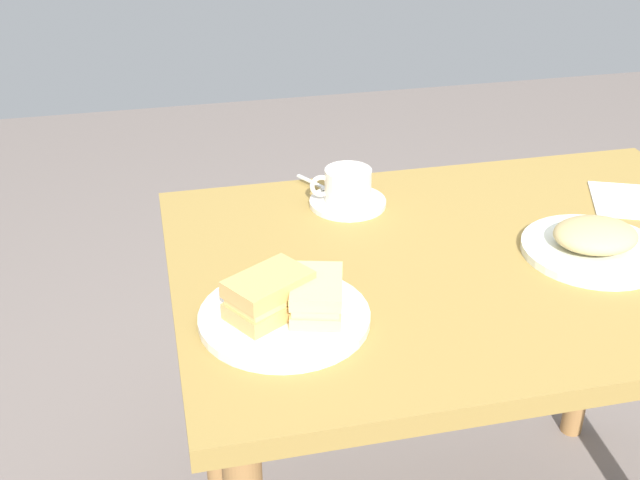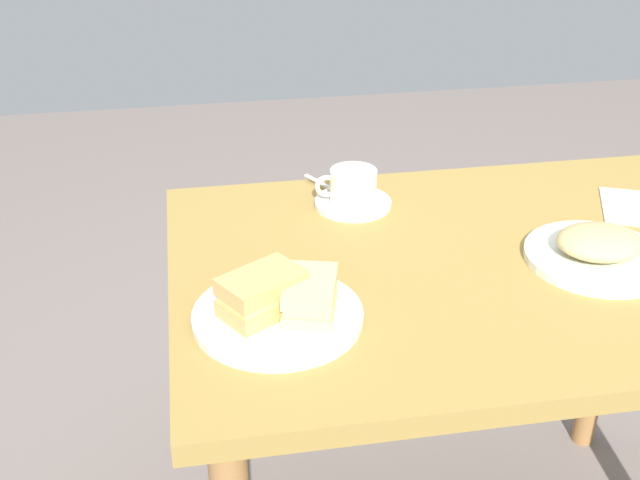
% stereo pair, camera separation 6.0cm
% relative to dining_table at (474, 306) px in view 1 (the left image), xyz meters
% --- Properties ---
extents(dining_table, '(1.03, 0.72, 0.74)m').
position_rel_dining_table_xyz_m(dining_table, '(0.00, 0.00, 0.00)').
color(dining_table, olive).
rests_on(dining_table, ground_plane).
extents(sandwich_plate, '(0.25, 0.25, 0.01)m').
position_rel_dining_table_xyz_m(sandwich_plate, '(0.36, 0.12, 0.11)').
color(sandwich_plate, silver).
rests_on(sandwich_plate, dining_table).
extents(sandwich_front, '(0.14, 0.13, 0.06)m').
position_rel_dining_table_xyz_m(sandwich_front, '(0.38, 0.12, 0.15)').
color(sandwich_front, tan).
rests_on(sandwich_front, sandwich_plate).
extents(sandwich_back, '(0.10, 0.13, 0.05)m').
position_rel_dining_table_xyz_m(sandwich_back, '(0.31, 0.12, 0.14)').
color(sandwich_back, '#D6BF71').
rests_on(sandwich_back, sandwich_plate).
extents(coffee_saucer, '(0.14, 0.14, 0.01)m').
position_rel_dining_table_xyz_m(coffee_saucer, '(0.17, -0.23, 0.11)').
color(coffee_saucer, silver).
rests_on(coffee_saucer, dining_table).
extents(coffee_cup, '(0.12, 0.09, 0.06)m').
position_rel_dining_table_xyz_m(coffee_cup, '(0.17, -0.23, 0.15)').
color(coffee_cup, silver).
rests_on(coffee_cup, coffee_saucer).
extents(spoon, '(0.06, 0.09, 0.01)m').
position_rel_dining_table_xyz_m(spoon, '(0.21, -0.30, 0.12)').
color(spoon, silver).
rests_on(spoon, coffee_saucer).
extents(side_plate, '(0.24, 0.24, 0.01)m').
position_rel_dining_table_xyz_m(side_plate, '(-0.19, 0.04, 0.11)').
color(side_plate, silver).
rests_on(side_plate, dining_table).
extents(side_food_pile, '(0.14, 0.12, 0.04)m').
position_rel_dining_table_xyz_m(side_food_pile, '(-0.19, 0.04, 0.14)').
color(side_food_pile, tan).
rests_on(side_food_pile, side_plate).
extents(napkin, '(0.20, 0.20, 0.00)m').
position_rel_dining_table_xyz_m(napkin, '(-0.36, -0.12, 0.11)').
color(napkin, white).
rests_on(napkin, dining_table).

